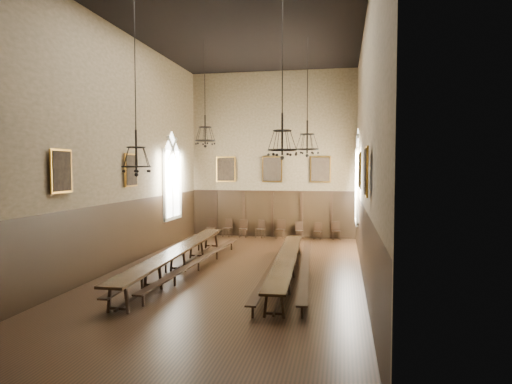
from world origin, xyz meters
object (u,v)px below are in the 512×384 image
(chair_4, at_px, (280,233))
(chair_5, at_px, (299,234))
(chair_6, at_px, (318,234))
(chair_0, at_px, (211,231))
(chair_3, at_px, (260,232))
(bench_left_inner, at_px, (199,264))
(table_left, at_px, (178,260))
(chandelier_back_left, at_px, (205,134))
(chair_1, at_px, (227,231))
(chair_2, at_px, (243,232))
(bench_left_outer, at_px, (166,265))
(table_right, at_px, (287,267))
(chair_7, at_px, (336,234))
(chandelier_back_right, at_px, (307,142))
(chandelier_front_left, at_px, (136,155))
(bench_right_inner, at_px, (274,269))
(chandelier_front_right, at_px, (282,139))

(chair_4, relative_size, chair_5, 1.12)
(chair_6, bearing_deg, chair_5, -178.59)
(chair_0, bearing_deg, chair_3, -3.32)
(bench_left_inner, xyz_separation_m, chair_4, (1.91, 8.22, 0.03))
(table_left, bearing_deg, chandelier_back_left, 83.99)
(chair_1, bearing_deg, table_left, -75.38)
(chair_2, bearing_deg, table_left, -94.59)
(chair_2, distance_m, chair_5, 3.06)
(bench_left_outer, bearing_deg, table_right, 1.26)
(table_right, height_order, chair_3, chair_3)
(chair_0, bearing_deg, chair_4, -4.34)
(table_right, height_order, chair_7, chair_7)
(chair_6, distance_m, chandelier_back_right, 7.20)
(table_left, relative_size, chair_3, 11.30)
(chair_7, xyz_separation_m, chandelier_back_right, (-1.11, -5.69, 4.53))
(chair_0, xyz_separation_m, chandelier_front_left, (1.10, -11.43, 3.89))
(bench_right_inner, xyz_separation_m, chair_2, (-2.99, 8.61, 0.01))
(chair_1, relative_size, chair_4, 0.98)
(chair_1, xyz_separation_m, chair_2, (0.89, -0.00, -0.01))
(chair_0, height_order, chair_6, chair_0)
(bench_right_inner, height_order, chair_5, chair_5)
(chandelier_back_right, bearing_deg, chandelier_back_left, -175.42)
(table_right, relative_size, chair_6, 11.01)
(chair_0, bearing_deg, table_right, -62.00)
(chair_0, height_order, chair_5, chair_0)
(chair_4, relative_size, chandelier_front_right, 0.21)
(bench_left_outer, distance_m, chair_2, 8.75)
(chair_6, bearing_deg, chandelier_back_right, -84.48)
(bench_left_inner, height_order, chair_2, chair_2)
(table_right, relative_size, chandelier_front_left, 1.80)
(chair_5, bearing_deg, chair_4, 172.36)
(table_right, bearing_deg, chair_3, 106.09)
(chair_5, bearing_deg, chair_3, 167.27)
(table_left, bearing_deg, chair_4, 72.79)
(chair_1, distance_m, chandelier_back_right, 8.62)
(chandelier_back_right, relative_size, chandelier_front_left, 0.87)
(bench_left_inner, height_order, bench_right_inner, same)
(chair_1, relative_size, chandelier_front_left, 0.18)
(bench_left_inner, xyz_separation_m, chandelier_back_right, (3.74, 2.67, 4.55))
(chair_3, bearing_deg, chair_7, 18.50)
(bench_right_inner, height_order, chandelier_back_right, chandelier_back_right)
(table_left, xyz_separation_m, chair_0, (-1.28, 8.51, -0.13))
(chair_2, bearing_deg, chandelier_back_right, -55.88)
(chair_7, bearing_deg, chandelier_back_left, -141.86)
(chair_6, distance_m, chandelier_front_right, 11.61)
(chair_4, xyz_separation_m, chandelier_front_right, (1.50, -10.73, 4.33))
(chandelier_back_right, height_order, chandelier_front_right, same)
(chair_3, relative_size, chandelier_back_left, 0.22)
(chair_1, height_order, chair_6, chair_1)
(chair_2, relative_size, chandelier_front_right, 0.20)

